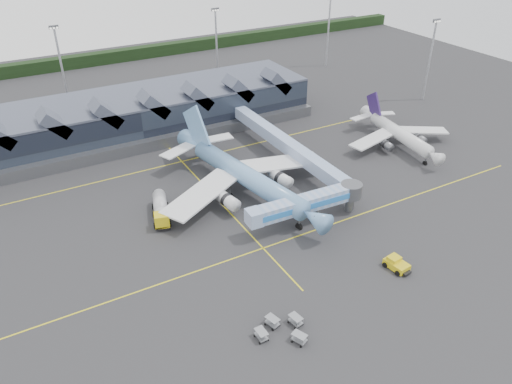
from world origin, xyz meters
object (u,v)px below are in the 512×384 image
main_airliner (243,174)px  fuel_truck (160,208)px  regional_jet (398,133)px  pushback_tug (396,264)px  jet_bridge (313,202)px

main_airliner → fuel_truck: 17.33m
regional_jet → pushback_tug: 46.34m
fuel_truck → regional_jet: bearing=18.3°
jet_bridge → main_airliner: bearing=114.7°
jet_bridge → regional_jet: bearing=27.6°
regional_jet → jet_bridge: (-35.50, -16.54, 0.97)m
main_airliner → fuel_truck: size_ratio=4.20×
fuel_truck → jet_bridge: bearing=-15.8°
main_airliner → pushback_tug: main_airliner is taller
regional_jet → fuel_truck: bearing=-170.9°
main_airliner → pushback_tug: 34.11m
jet_bridge → pushback_tug: 18.14m
regional_jet → jet_bridge: bearing=-147.7°
main_airliner → fuel_truck: (-17.19, -0.24, -2.17)m
regional_jet → jet_bridge: size_ratio=1.25×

